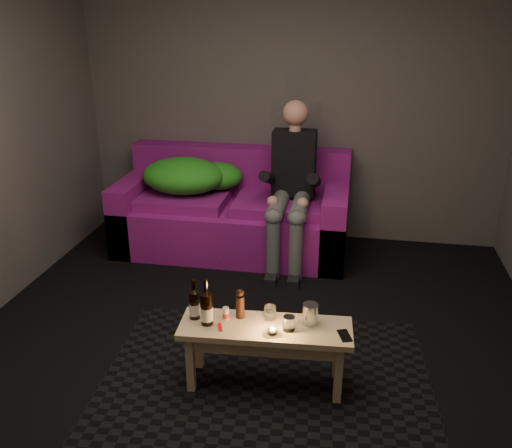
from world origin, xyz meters
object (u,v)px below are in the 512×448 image
at_px(person, 291,182).
at_px(coffee_table, 265,337).
at_px(beer_bottle_a, 194,304).
at_px(steel_cup, 310,314).
at_px(sofa, 234,214).
at_px(beer_bottle_b, 207,308).

distance_m(person, coffee_table, 1.86).
height_order(beer_bottle_a, steel_cup, beer_bottle_a).
xyz_separation_m(sofa, steel_cup, (0.89, -1.92, 0.15)).
bearing_deg(person, steel_cup, -79.31).
bearing_deg(coffee_table, beer_bottle_b, -173.58).
bearing_deg(beer_bottle_a, sofa, 95.83).
bearing_deg(beer_bottle_b, person, 81.74).
xyz_separation_m(beer_bottle_a, beer_bottle_b, (0.09, -0.05, 0.01)).
height_order(beer_bottle_b, steel_cup, beer_bottle_b).
height_order(person, beer_bottle_a, person).
xyz_separation_m(person, beer_bottle_a, (-0.36, -1.81, -0.22)).
relative_size(person, steel_cup, 11.10).
xyz_separation_m(person, beer_bottle_b, (-0.27, -1.86, -0.21)).
xyz_separation_m(person, coffee_table, (0.07, -1.82, -0.39)).
distance_m(sofa, steel_cup, 2.12).
relative_size(beer_bottle_a, steel_cup, 2.02).
bearing_deg(coffee_table, person, 92.35).
relative_size(sofa, coffee_table, 2.05).
xyz_separation_m(beer_bottle_a, steel_cup, (0.69, 0.07, -0.03)).
relative_size(coffee_table, beer_bottle_b, 3.54).
xyz_separation_m(sofa, beer_bottle_a, (0.20, -1.98, 0.18)).
distance_m(coffee_table, beer_bottle_b, 0.39).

